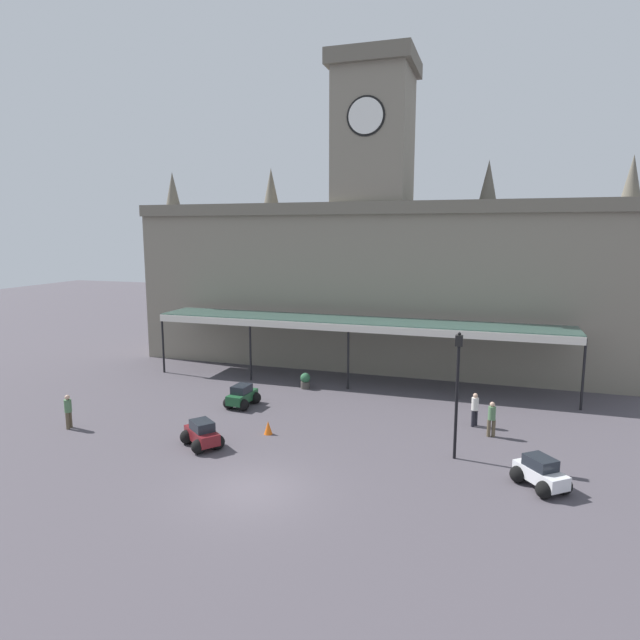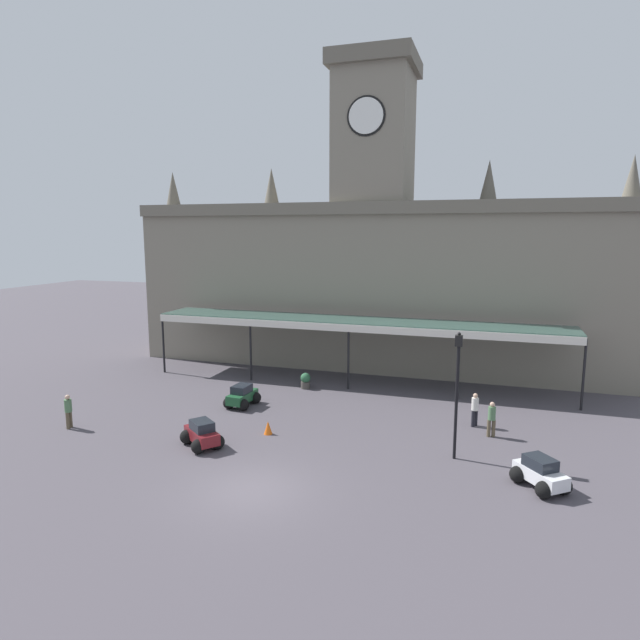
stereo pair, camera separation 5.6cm
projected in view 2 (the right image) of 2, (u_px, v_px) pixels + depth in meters
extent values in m
plane|color=#4B464D|center=(252.00, 490.00, 20.04)|extent=(140.00, 140.00, 0.00)
cube|color=gray|center=(372.00, 286.00, 37.90)|extent=(33.26, 5.18, 11.32)
cube|color=#6C6558|center=(364.00, 208.00, 34.49)|extent=(33.26, 0.30, 0.80)
cube|color=gray|center=(374.00, 139.00, 36.32)|extent=(4.80, 4.80, 8.45)
cube|color=#665F53|center=(375.00, 64.00, 35.56)|extent=(5.50, 5.50, 1.00)
cylinder|color=white|center=(366.00, 116.00, 33.84)|extent=(2.20, 0.12, 2.20)
cylinder|color=black|center=(366.00, 116.00, 33.88)|extent=(2.46, 0.06, 2.46)
cone|color=#5F594E|center=(173.00, 189.00, 41.53)|extent=(1.10, 1.10, 2.60)
cone|color=#5F594E|center=(271.00, 187.00, 39.06)|extent=(1.10, 1.10, 2.60)
cone|color=#5F594E|center=(489.00, 181.00, 34.51)|extent=(1.10, 1.10, 2.60)
cone|color=#5F594E|center=(633.00, 177.00, 32.04)|extent=(1.10, 1.10, 2.60)
cube|color=#38564C|center=(355.00, 321.00, 33.68)|extent=(25.76, 3.20, 0.16)
cube|color=silver|center=(348.00, 328.00, 32.21)|extent=(25.76, 0.12, 0.44)
cylinder|color=black|center=(163.00, 344.00, 36.55)|extent=(0.14, 0.14, 3.89)
cylinder|color=black|center=(251.00, 350.00, 34.60)|extent=(0.14, 0.14, 3.89)
cylinder|color=black|center=(348.00, 358.00, 32.64)|extent=(0.14, 0.14, 3.89)
cylinder|color=black|center=(459.00, 366.00, 30.69)|extent=(0.14, 0.14, 3.89)
cylinder|color=black|center=(584.00, 375.00, 28.73)|extent=(0.14, 0.14, 3.89)
cube|color=#1E512D|center=(242.00, 397.00, 29.64)|extent=(1.03, 2.11, 0.50)
cube|color=#1E232B|center=(242.00, 389.00, 29.52)|extent=(0.88, 1.16, 0.42)
sphere|color=black|center=(242.00, 396.00, 30.45)|extent=(0.64, 0.64, 0.64)
sphere|color=black|center=(255.00, 398.00, 30.13)|extent=(0.64, 0.64, 0.64)
sphere|color=black|center=(229.00, 403.00, 29.22)|extent=(0.64, 0.64, 0.64)
sphere|color=black|center=(243.00, 405.00, 28.89)|extent=(0.64, 0.64, 0.64)
cube|color=silver|center=(540.00, 475.00, 20.11)|extent=(1.97, 2.15, 0.50)
cube|color=#1E232B|center=(540.00, 463.00, 20.08)|extent=(1.31, 1.36, 0.42)
sphere|color=black|center=(563.00, 486.00, 19.68)|extent=(0.64, 0.64, 0.64)
sphere|color=black|center=(544.00, 490.00, 19.37)|extent=(0.64, 0.64, 0.64)
sphere|color=black|center=(536.00, 471.00, 20.92)|extent=(0.64, 0.64, 0.64)
sphere|color=black|center=(518.00, 474.00, 20.61)|extent=(0.64, 0.64, 0.64)
cube|color=maroon|center=(202.00, 435.00, 24.06)|extent=(2.16, 1.95, 0.50)
cube|color=#1E232B|center=(202.00, 425.00, 23.94)|extent=(1.36, 1.31, 0.42)
sphere|color=black|center=(187.00, 437.00, 24.40)|extent=(0.64, 0.64, 0.64)
sphere|color=black|center=(205.00, 433.00, 24.89)|extent=(0.64, 0.64, 0.64)
sphere|color=black|center=(198.00, 446.00, 23.30)|extent=(0.64, 0.64, 0.64)
sphere|color=black|center=(217.00, 442.00, 23.78)|extent=(0.64, 0.64, 0.64)
cylinder|color=black|center=(476.00, 418.00, 26.62)|extent=(0.17, 0.17, 0.82)
cylinder|color=black|center=(473.00, 419.00, 26.49)|extent=(0.17, 0.17, 0.82)
cylinder|color=silver|center=(475.00, 404.00, 26.44)|extent=(0.34, 0.34, 0.62)
sphere|color=tan|center=(476.00, 396.00, 26.37)|extent=(0.23, 0.23, 0.23)
cylinder|color=brown|center=(489.00, 428.00, 25.21)|extent=(0.17, 0.17, 0.82)
cylinder|color=brown|center=(494.00, 428.00, 25.20)|extent=(0.17, 0.17, 0.82)
cylinder|color=#4C724C|center=(492.00, 413.00, 25.09)|extent=(0.34, 0.34, 0.62)
sphere|color=tan|center=(492.00, 404.00, 25.02)|extent=(0.23, 0.23, 0.23)
cylinder|color=brown|center=(70.00, 419.00, 26.42)|extent=(0.17, 0.17, 0.82)
cylinder|color=brown|center=(68.00, 421.00, 26.20)|extent=(0.17, 0.17, 0.82)
cylinder|color=#4C724C|center=(68.00, 406.00, 26.19)|extent=(0.34, 0.34, 0.62)
sphere|color=tan|center=(67.00, 397.00, 26.13)|extent=(0.23, 0.23, 0.23)
cylinder|color=black|center=(456.00, 403.00, 22.45)|extent=(0.13, 0.13, 4.83)
cube|color=black|center=(459.00, 341.00, 22.03)|extent=(0.30, 0.30, 0.44)
sphere|color=black|center=(459.00, 334.00, 21.98)|extent=(0.14, 0.14, 0.14)
cone|color=orange|center=(268.00, 428.00, 25.54)|extent=(0.40, 0.40, 0.62)
cylinder|color=#47423D|center=(306.00, 385.00, 33.03)|extent=(0.56, 0.56, 0.42)
sphere|color=#2C5E3D|center=(305.00, 378.00, 32.96)|extent=(0.60, 0.60, 0.60)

